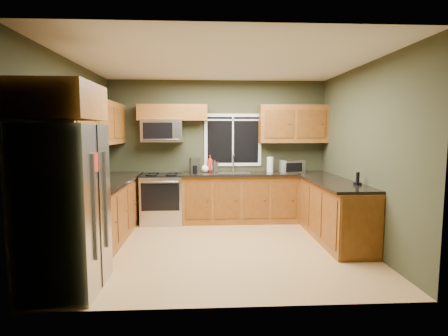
{
  "coord_description": "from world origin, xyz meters",
  "views": [
    {
      "loc": [
        -0.23,
        -5.05,
        1.72
      ],
      "look_at": [
        0.05,
        0.35,
        1.15
      ],
      "focal_mm": 28.0,
      "sensor_mm": 36.0,
      "label": 1
    }
  ],
  "objects": [
    {
      "name": "countertop_back",
      "position": [
        0.42,
        1.48,
        0.92
      ],
      "size": [
        2.17,
        0.65,
        0.04
      ],
      "primitive_type": "cube",
      "color": "black",
      "rests_on": "base_cabinets_back"
    },
    {
      "name": "microwave",
      "position": [
        -1.05,
        1.61,
        1.73
      ],
      "size": [
        0.76,
        0.41,
        0.42
      ],
      "color": "#B7B7BC",
      "rests_on": "back_wall"
    },
    {
      "name": "base_cabinets_left",
      "position": [
        -1.8,
        0.48,
        0.45
      ],
      "size": [
        0.6,
        2.65,
        0.9
      ],
      "primitive_type": "cube",
      "color": "brown",
      "rests_on": "ground"
    },
    {
      "name": "soap_bottle_a",
      "position": [
        -0.15,
        1.7,
        1.1
      ],
      "size": [
        0.16,
        0.16,
        0.32
      ],
      "primitive_type": "imported",
      "rotation": [
        0.0,
        0.0,
        -0.4
      ],
      "color": "red",
      "rests_on": "countertop_back"
    },
    {
      "name": "upper_cabinets_left",
      "position": [
        -1.94,
        0.48,
        1.86
      ],
      "size": [
        0.33,
        2.65,
        0.72
      ],
      "primitive_type": "cube",
      "color": "brown",
      "rests_on": "left_wall"
    },
    {
      "name": "back_wall",
      "position": [
        0.0,
        1.8,
        1.35
      ],
      "size": [
        4.2,
        0.0,
        4.2
      ],
      "primitive_type": "plane",
      "rotation": [
        1.57,
        0.0,
        0.0
      ],
      "color": "#343622",
      "rests_on": "ground"
    },
    {
      "name": "upper_cabinets_back_left",
      "position": [
        -0.85,
        1.64,
        2.07
      ],
      "size": [
        1.3,
        0.33,
        0.3
      ],
      "primitive_type": "cube",
      "color": "brown",
      "rests_on": "back_wall"
    },
    {
      "name": "kettle",
      "position": [
        -0.06,
        1.57,
        1.05
      ],
      "size": [
        0.16,
        0.16,
        0.25
      ],
      "color": "#B7B7BC",
      "rests_on": "countertop_back"
    },
    {
      "name": "ceiling",
      "position": [
        0.0,
        0.0,
        2.7
      ],
      "size": [
        4.2,
        4.2,
        0.0
      ],
      "primitive_type": "plane",
      "rotation": [
        3.14,
        0.0,
        0.0
      ],
      "color": "white",
      "rests_on": "back_wall"
    },
    {
      "name": "countertop_peninsula",
      "position": [
        1.78,
        0.55,
        0.92
      ],
      "size": [
        0.65,
        2.5,
        0.04
      ],
      "primitive_type": "cube",
      "color": "black",
      "rests_on": "base_cabinets_peninsula"
    },
    {
      "name": "front_wall",
      "position": [
        0.0,
        -1.8,
        1.35
      ],
      "size": [
        4.2,
        0.0,
        4.2
      ],
      "primitive_type": "plane",
      "rotation": [
        -1.57,
        0.0,
        0.0
      ],
      "color": "#343622",
      "rests_on": "ground"
    },
    {
      "name": "upper_cabinet_over_fridge",
      "position": [
        -1.74,
        -1.3,
        2.03
      ],
      "size": [
        0.72,
        0.9,
        0.38
      ],
      "primitive_type": "cube",
      "color": "brown",
      "rests_on": "left_wall"
    },
    {
      "name": "cordless_phone",
      "position": [
        1.98,
        -0.12,
        1.0
      ],
      "size": [
        0.1,
        0.1,
        0.19
      ],
      "color": "black",
      "rests_on": "countertop_peninsula"
    },
    {
      "name": "range",
      "position": [
        -1.05,
        1.47,
        0.47
      ],
      "size": [
        0.76,
        0.69,
        0.94
      ],
      "color": "#B7B7BC",
      "rests_on": "ground"
    },
    {
      "name": "window",
      "position": [
        0.3,
        1.78,
        1.55
      ],
      "size": [
        1.12,
        0.03,
        1.02
      ],
      "color": "white",
      "rests_on": "back_wall"
    },
    {
      "name": "sink",
      "position": [
        0.3,
        1.49,
        0.95
      ],
      "size": [
        0.6,
        0.42,
        0.36
      ],
      "color": "slate",
      "rests_on": "countertop_back"
    },
    {
      "name": "right_wall",
      "position": [
        2.1,
        0.0,
        1.35
      ],
      "size": [
        0.0,
        3.6,
        3.6
      ],
      "primitive_type": "plane",
      "rotation": [
        1.57,
        0.0,
        -1.57
      ],
      "color": "#343622",
      "rests_on": "ground"
    },
    {
      "name": "left_wall",
      "position": [
        -2.1,
        0.0,
        1.35
      ],
      "size": [
        0.0,
        3.6,
        3.6
      ],
      "primitive_type": "plane",
      "rotation": [
        1.57,
        0.0,
        1.57
      ],
      "color": "#343622",
      "rests_on": "ground"
    },
    {
      "name": "coffee_maker",
      "position": [
        -0.44,
        1.46,
        1.07
      ],
      "size": [
        0.22,
        0.26,
        0.29
      ],
      "color": "slate",
      "rests_on": "countertop_back"
    },
    {
      "name": "base_cabinets_back",
      "position": [
        0.42,
        1.5,
        0.45
      ],
      "size": [
        2.17,
        0.6,
        0.9
      ],
      "primitive_type": "cube",
      "color": "brown",
      "rests_on": "ground"
    },
    {
      "name": "toaster_oven",
      "position": [
        1.38,
        1.38,
        1.06
      ],
      "size": [
        0.46,
        0.4,
        0.24
      ],
      "color": "#B7B7BC",
      "rests_on": "countertop_back"
    },
    {
      "name": "countertop_left",
      "position": [
        -1.78,
        0.48,
        0.92
      ],
      "size": [
        0.65,
        2.65,
        0.04
      ],
      "primitive_type": "cube",
      "color": "black",
      "rests_on": "base_cabinets_left"
    },
    {
      "name": "upper_cabinets_back_right",
      "position": [
        1.45,
        1.64,
        1.86
      ],
      "size": [
        1.3,
        0.33,
        0.72
      ],
      "primitive_type": "cube",
      "color": "brown",
      "rests_on": "back_wall"
    },
    {
      "name": "base_cabinets_peninsula",
      "position": [
        1.8,
        0.54,
        0.45
      ],
      "size": [
        0.6,
        2.52,
        0.9
      ],
      "color": "brown",
      "rests_on": "ground"
    },
    {
      "name": "refrigerator",
      "position": [
        -1.74,
        -1.3,
        0.9
      ],
      "size": [
        0.74,
        0.9,
        1.8
      ],
      "color": "#B7B7BC",
      "rests_on": "ground"
    },
    {
      "name": "paper_towel_roll",
      "position": [
        1.0,
        1.57,
        1.09
      ],
      "size": [
        0.13,
        0.13,
        0.32
      ],
      "color": "white",
      "rests_on": "countertop_back"
    },
    {
      "name": "floor",
      "position": [
        0.0,
        0.0,
        0.0
      ],
      "size": [
        4.2,
        4.2,
        0.0
      ],
      "primitive_type": "plane",
      "color": "#AE824C",
      "rests_on": "ground"
    },
    {
      "name": "soap_bottle_c",
      "position": [
        -0.25,
        1.59,
        1.03
      ],
      "size": [
        0.16,
        0.16,
        0.18
      ],
      "primitive_type": "imported",
      "rotation": [
        0.0,
        0.0,
        0.11
      ],
      "color": "white",
      "rests_on": "countertop_back"
    }
  ]
}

